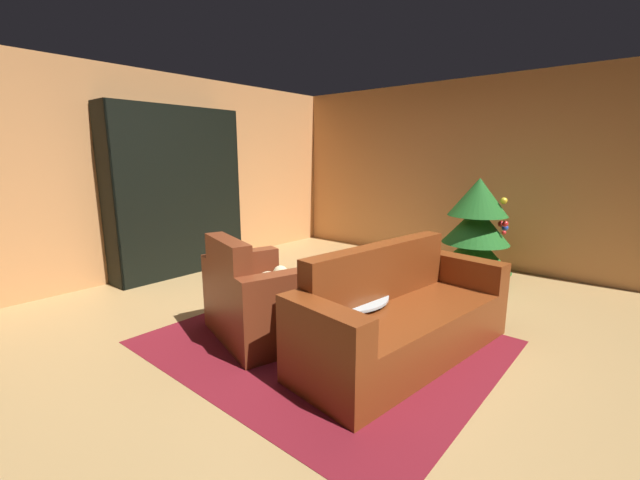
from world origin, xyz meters
name	(u,v)px	position (x,y,z in m)	size (l,w,h in m)	color
ground_plane	(327,326)	(0.00, 0.00, 0.00)	(7.40, 7.40, 0.00)	#AA8550
wall_back	(464,173)	(0.00, 3.11, 1.30)	(5.84, 0.06, 2.61)	tan
wall_left	(158,175)	(-2.89, 0.00, 1.30)	(0.06, 6.28, 2.61)	tan
area_rug	(324,342)	(0.20, -0.28, 0.00)	(2.66, 2.27, 0.01)	maroon
bookshelf_unit	(184,193)	(-2.62, 0.20, 1.07)	(0.39, 1.77, 2.17)	black
armchair_red	(257,302)	(-0.32, -0.56, 0.32)	(1.16, 0.97, 0.90)	maroon
couch_red	(402,319)	(0.79, -0.03, 0.29)	(0.97, 2.05, 0.86)	maroon
coffee_table	(341,299)	(0.33, -0.21, 0.40)	(0.77, 0.77, 0.44)	black
book_stack_on_table	(339,288)	(0.33, -0.25, 0.51)	(0.21, 0.18, 0.13)	#3C4F8B
bottle_on_table	(366,284)	(0.53, -0.16, 0.56)	(0.07, 0.07, 0.30)	navy
decorated_tree	(476,229)	(0.54, 2.24, 0.67)	(0.90, 0.90, 1.30)	brown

